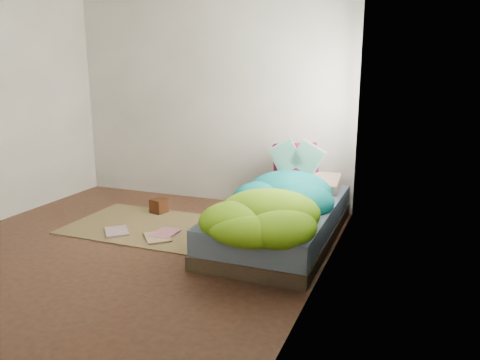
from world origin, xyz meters
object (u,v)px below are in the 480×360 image
(bed, at_px, (281,222))
(floor_book_a, at_px, (105,233))
(floor_book_b, at_px, (155,232))
(wooden_box, at_px, (159,206))
(pillow_magenta, at_px, (296,165))
(open_book, at_px, (297,148))

(bed, height_order, floor_book_a, bed)
(bed, height_order, floor_book_b, bed)
(floor_book_b, bearing_deg, wooden_box, 118.26)
(wooden_box, xyz_separation_m, floor_book_a, (-0.13, -0.81, -0.07))
(pillow_magenta, height_order, open_book, open_book)
(pillow_magenta, bearing_deg, floor_book_b, -165.76)
(bed, bearing_deg, open_book, 86.89)
(bed, xyz_separation_m, floor_book_b, (-1.18, -0.36, -0.14))
(open_book, height_order, floor_book_a, open_book)
(open_book, relative_size, wooden_box, 2.97)
(pillow_magenta, xyz_separation_m, open_book, (0.09, -0.34, 0.25))
(pillow_magenta, distance_m, floor_book_b, 1.67)
(open_book, distance_m, floor_book_b, 1.64)
(bed, relative_size, floor_book_b, 6.75)
(bed, xyz_separation_m, pillow_magenta, (-0.07, 0.77, 0.40))
(pillow_magenta, distance_m, wooden_box, 1.60)
(bed, xyz_separation_m, open_book, (0.02, 0.43, 0.65))
(wooden_box, distance_m, floor_book_a, 0.82)
(floor_book_a, bearing_deg, open_book, -11.38)
(floor_book_a, bearing_deg, pillow_magenta, -1.85)
(pillow_magenta, bearing_deg, floor_book_a, -171.10)
(pillow_magenta, height_order, wooden_box, pillow_magenta)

